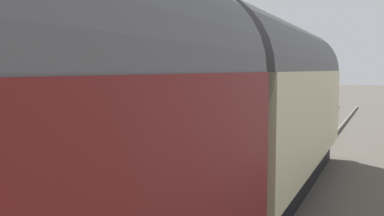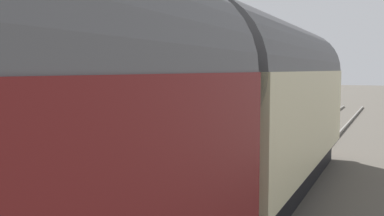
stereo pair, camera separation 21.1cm
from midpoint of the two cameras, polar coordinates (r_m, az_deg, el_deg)
The scene contains 15 objects.
ground_plane at distance 12.39m, azimuth 6.34°, elevation -9.18°, with size 160.00×160.00×0.00m, color #4C473F.
platform at distance 13.86m, azimuth -8.18°, elevation -5.75°, with size 32.00×5.31×0.91m, color #A39B8C.
platform_edge_coping at distance 12.61m, azimuth 1.28°, elevation -4.65°, with size 32.00×0.36×0.02m, color beige.
rail_near at distance 11.97m, azimuth 13.81°, elevation -9.46°, with size 52.00×0.08×0.14m, color gray.
rail_far at distance 12.32m, azimuth 7.15°, elevation -8.94°, with size 52.00×0.08×0.14m, color gray.
train at distance 7.32m, azimuth 1.31°, elevation -1.39°, with size 17.96×2.73×4.32m.
station_building at distance 15.10m, azimuth -9.98°, elevation 2.56°, with size 8.35×4.58×5.34m.
bench_mid_platform at distance 21.81m, azimuth 7.36°, elevation 0.64°, with size 1.42×0.50×0.88m.
planter_by_door at distance 19.78m, azimuth 0.80°, elevation 0.08°, with size 0.45×0.45×0.82m.
planter_edge_far at distance 22.24m, azimuth 4.98°, elevation 0.27°, with size 0.76×0.32×0.61m.
planter_bench_right at distance 21.69m, azimuth 9.65°, elevation 0.64°, with size 0.71×0.71×0.99m.
planter_edge_near at distance 16.38m, azimuth 5.40°, elevation -1.15°, with size 0.48×0.48×0.77m.
station_sign_board at distance 18.88m, azimuth 7.92°, elevation 2.12°, with size 0.96×0.06×1.57m.
tree_behind_building at distance 28.72m, azimuth -2.42°, elevation 8.80°, with size 2.88×2.61×6.58m.
tree_far_left at distance 21.81m, azimuth -17.37°, elevation 7.50°, with size 4.23×4.42×6.02m.
Camera 2 is at (-11.34, -3.92, 3.03)m, focal length 40.85 mm.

